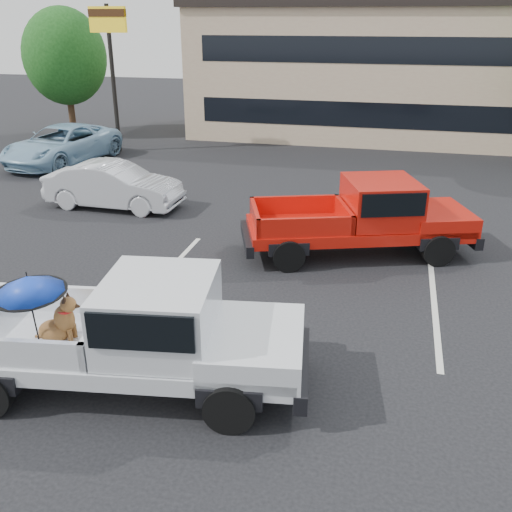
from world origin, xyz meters
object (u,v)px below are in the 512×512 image
(silver_sedan, at_px, (114,186))
(silver_pickup, at_px, (145,329))
(blue_suv, at_px, (62,145))
(tree_left, at_px, (65,57))
(tree_back, at_px, (488,40))
(red_pickup, at_px, (373,214))
(motel_sign, at_px, (109,39))

(silver_sedan, bearing_deg, silver_pickup, -148.88)
(blue_suv, bearing_deg, silver_pickup, -45.18)
(tree_left, height_order, silver_pickup, tree_left)
(tree_back, bearing_deg, tree_left, -160.71)
(red_pickup, bearing_deg, tree_left, 122.20)
(silver_sedan, bearing_deg, red_pickup, -101.92)
(motel_sign, xyz_separation_m, tree_left, (-4.00, 3.00, -0.92))
(silver_pickup, bearing_deg, red_pickup, 56.46)
(motel_sign, height_order, tree_back, tree_back)
(tree_left, relative_size, red_pickup, 1.00)
(tree_left, height_order, silver_sedan, tree_left)
(motel_sign, height_order, silver_sedan, motel_sign)
(tree_back, xyz_separation_m, silver_sedan, (-12.43, -17.50, -3.72))
(red_pickup, bearing_deg, motel_sign, 121.64)
(red_pickup, bearing_deg, silver_sedan, 147.50)
(motel_sign, bearing_deg, tree_back, 32.01)
(silver_pickup, bearing_deg, motel_sign, 109.57)
(silver_sedan, relative_size, blue_suv, 0.79)
(silver_sedan, height_order, blue_suv, blue_suv)
(silver_pickup, distance_m, red_pickup, 7.29)
(tree_left, bearing_deg, silver_sedan, -54.22)
(tree_back, bearing_deg, red_pickup, -102.98)
(tree_back, xyz_separation_m, red_pickup, (-4.47, -19.37, -3.39))
(tree_left, height_order, tree_back, tree_back)
(motel_sign, distance_m, tree_left, 5.08)
(silver_pickup, height_order, red_pickup, silver_pickup)
(motel_sign, height_order, tree_left, tree_left)
(motel_sign, xyz_separation_m, tree_back, (16.00, 10.00, -0.24))
(motel_sign, relative_size, silver_sedan, 1.42)
(blue_suv, bearing_deg, tree_left, 125.73)
(red_pickup, distance_m, blue_suv, 14.39)
(silver_sedan, distance_m, blue_suv, 6.80)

